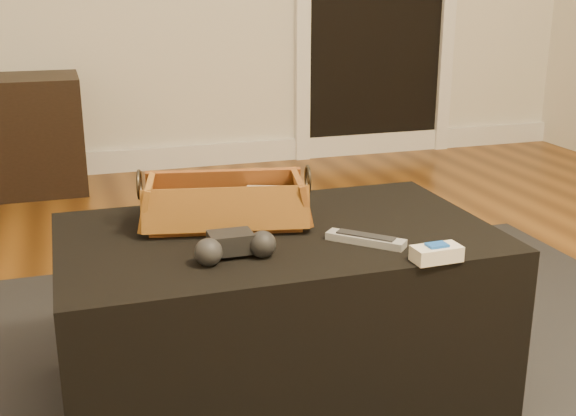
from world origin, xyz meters
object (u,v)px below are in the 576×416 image
object	(u,v)px
silver_remote	(366,239)
wicker_basket	(225,205)
tv_remote	(217,216)
game_controller	(234,246)
ottoman	(278,313)
cream_gadget	(437,253)

from	to	relation	value
silver_remote	wicker_basket	bearing A→B (deg)	139.70
tv_remote	wicker_basket	world-z (taller)	wicker_basket
wicker_basket	game_controller	bearing A→B (deg)	-98.61
ottoman	silver_remote	bearing A→B (deg)	-40.46
ottoman	cream_gadget	world-z (taller)	cream_gadget
cream_gadget	silver_remote	bearing A→B (deg)	124.56
silver_remote	cream_gadget	size ratio (longest dim) A/B	1.50
ottoman	silver_remote	world-z (taller)	silver_remote
wicker_basket	cream_gadget	world-z (taller)	wicker_basket
game_controller	cream_gadget	size ratio (longest dim) A/B	1.75
silver_remote	cream_gadget	world-z (taller)	cream_gadget
tv_remote	silver_remote	size ratio (longest dim) A/B	1.34
tv_remote	game_controller	xyz separation A→B (m)	(-0.01, -0.22, 0.00)
tv_remote	wicker_basket	size ratio (longest dim) A/B	0.49
wicker_basket	tv_remote	bearing A→B (deg)	-154.38
cream_gadget	game_controller	bearing A→B (deg)	160.74
wicker_basket	cream_gadget	distance (m)	0.52
wicker_basket	silver_remote	size ratio (longest dim) A/B	2.75
tv_remote	silver_remote	world-z (taller)	tv_remote
tv_remote	cream_gadget	xyz separation A→B (m)	(0.39, -0.36, -0.01)
silver_remote	cream_gadget	bearing A→B (deg)	-55.44
game_controller	cream_gadget	xyz separation A→B (m)	(0.40, -0.14, -0.01)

